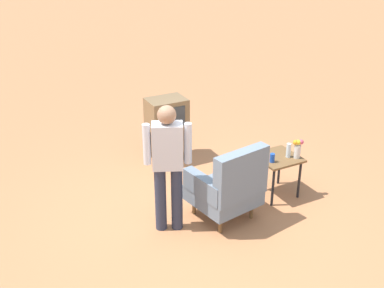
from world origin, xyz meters
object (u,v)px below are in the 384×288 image
object	(u,v)px
side_table	(277,162)
person_standing	(168,161)
tv_on_stand	(167,114)
armchair	(229,186)
bottle_short_clear	(289,150)
flower_vase	(298,148)
soda_can_blue	(272,158)

from	to	relation	value
side_table	person_standing	size ratio (longest dim) A/B	0.36
tv_on_stand	person_standing	world-z (taller)	person_standing
armchair	tv_on_stand	distance (m)	1.97
side_table	person_standing	distance (m)	1.74
bottle_short_clear	flower_vase	bearing A→B (deg)	142.48
soda_can_blue	side_table	bearing A→B (deg)	-151.31
bottle_short_clear	flower_vase	size ratio (longest dim) A/B	0.75
soda_can_blue	armchair	bearing A→B (deg)	9.91
tv_on_stand	bottle_short_clear	size ratio (longest dim) A/B	5.15
tv_on_stand	flower_vase	world-z (taller)	tv_on_stand
person_standing	side_table	bearing A→B (deg)	-178.35
person_standing	bottle_short_clear	distance (m)	1.81
soda_can_blue	flower_vase	xyz separation A→B (m)	(-0.38, 0.05, 0.09)
armchair	person_standing	size ratio (longest dim) A/B	0.65
tv_on_stand	flower_vase	bearing A→B (deg)	120.17
bottle_short_clear	armchair	bearing A→B (deg)	8.40
armchair	bottle_short_clear	xyz separation A→B (m)	(-1.05, -0.15, 0.19)
tv_on_stand	bottle_short_clear	distance (m)	2.05
person_standing	flower_vase	bearing A→B (deg)	177.12
armchair	person_standing	distance (m)	0.89
person_standing	bottle_short_clear	xyz separation A→B (m)	(-1.80, 0.02, -0.25)
armchair	bottle_short_clear	size ratio (longest dim) A/B	5.30
tv_on_stand	bottle_short_clear	xyz separation A→B (m)	(-0.99, 1.79, -0.09)
side_table	flower_vase	size ratio (longest dim) A/B	2.23
tv_on_stand	bottle_short_clear	world-z (taller)	tv_on_stand
side_table	soda_can_blue	bearing A→B (deg)	28.69
flower_vase	tv_on_stand	bearing A→B (deg)	-59.83
side_table	soda_can_blue	size ratio (longest dim) A/B	4.84
side_table	person_standing	bearing A→B (deg)	1.65
person_standing	soda_can_blue	xyz separation A→B (m)	(-1.51, 0.05, -0.29)
person_standing	armchair	bearing A→B (deg)	166.68
person_standing	bottle_short_clear	world-z (taller)	person_standing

